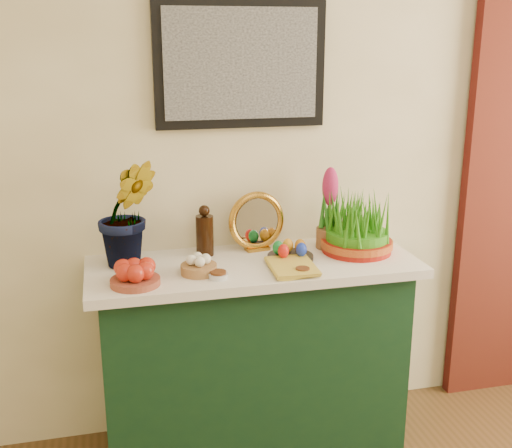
{
  "coord_description": "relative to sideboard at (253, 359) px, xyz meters",
  "views": [
    {
      "loc": [
        -0.89,
        -0.5,
        1.81
      ],
      "look_at": [
        -0.3,
        1.95,
        1.07
      ],
      "focal_mm": 45.0,
      "sensor_mm": 36.0,
      "label": 1
    }
  ],
  "objects": [
    {
      "name": "book",
      "position": [
        0.04,
        -0.14,
        0.48
      ],
      "size": [
        0.18,
        0.25,
        0.03
      ],
      "primitive_type": "imported",
      "rotation": [
        0.0,
        0.0,
        -0.04
      ],
      "color": "gold",
      "rests_on": "tablecloth"
    },
    {
      "name": "wheatgrass_sabzeh",
      "position": [
        0.48,
        0.02,
        0.58
      ],
      "size": [
        0.32,
        0.32,
        0.26
      ],
      "color": "#9B150B",
      "rests_on": "tablecloth"
    },
    {
      "name": "sideboard",
      "position": [
        0.0,
        0.0,
        0.0
      ],
      "size": [
        1.3,
        0.45,
        0.85
      ],
      "primitive_type": "cube",
      "color": "#123319",
      "rests_on": "ground"
    },
    {
      "name": "spice_dish_right",
      "position": [
        0.16,
        -0.2,
        0.48
      ],
      "size": [
        0.07,
        0.07,
        0.03
      ],
      "color": "silver",
      "rests_on": "tablecloth"
    },
    {
      "name": "vinegar_cruet",
      "position": [
        -0.19,
        0.13,
        0.56
      ],
      "size": [
        0.08,
        0.08,
        0.23
      ],
      "color": "black",
      "rests_on": "tablecloth"
    },
    {
      "name": "mirror",
      "position": [
        0.05,
        0.15,
        0.59
      ],
      "size": [
        0.27,
        0.1,
        0.27
      ],
      "color": "#B88129",
      "rests_on": "tablecloth"
    },
    {
      "name": "hyacinth_green",
      "position": [
        -0.51,
        0.08,
        0.76
      ],
      "size": [
        0.32,
        0.28,
        0.6
      ],
      "primitive_type": "imported",
      "rotation": [
        0.0,
        0.0,
        0.08
      ],
      "color": "#27741A",
      "rests_on": "tablecloth"
    },
    {
      "name": "hyacinth_pink",
      "position": [
        0.37,
        0.1,
        0.63
      ],
      "size": [
        0.11,
        0.11,
        0.37
      ],
      "color": "brown",
      "rests_on": "tablecloth"
    },
    {
      "name": "egg_plate",
      "position": [
        0.16,
        -0.01,
        0.49
      ],
      "size": [
        0.26,
        0.26,
        0.08
      ],
      "color": "black",
      "rests_on": "tablecloth"
    },
    {
      "name": "apple_bowl",
      "position": [
        -0.5,
        -0.16,
        0.51
      ],
      "size": [
        0.25,
        0.25,
        0.1
      ],
      "color": "brown",
      "rests_on": "tablecloth"
    },
    {
      "name": "tablecloth",
      "position": [
        0.0,
        0.0,
        0.45
      ],
      "size": [
        1.4,
        0.55,
        0.04
      ],
      "primitive_type": "cube",
      "color": "white",
      "rests_on": "sideboard"
    },
    {
      "name": "garlic_basket",
      "position": [
        -0.25,
        -0.09,
        0.5
      ],
      "size": [
        0.18,
        0.18,
        0.08
      ],
      "color": "#AC7D45",
      "rests_on": "tablecloth"
    },
    {
      "name": "spice_dish_left",
      "position": [
        -0.18,
        -0.16,
        0.48
      ],
      "size": [
        0.08,
        0.08,
        0.03
      ],
      "color": "silver",
      "rests_on": "tablecloth"
    }
  ]
}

